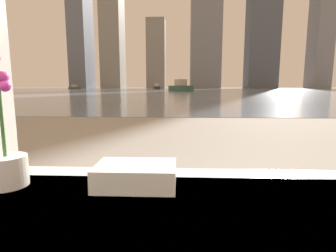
{
  "coord_description": "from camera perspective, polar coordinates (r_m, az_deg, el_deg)",
  "views": [
    {
      "loc": [
        0.11,
        -0.07,
        0.84
      ],
      "look_at": [
        0.02,
        2.08,
        0.52
      ],
      "focal_mm": 28.0,
      "sensor_mm": 36.0,
      "label": 1
    }
  ],
  "objects": [
    {
      "name": "potted_orchid",
      "position": [
        1.1,
        -31.83,
        -6.49
      ],
      "size": [
        0.14,
        0.14,
        0.47
      ],
      "color": "silver",
      "rests_on": "bathtub"
    },
    {
      "name": "towel_stack",
      "position": [
        0.96,
        -6.99,
        -10.57
      ],
      "size": [
        0.28,
        0.19,
        0.08
      ],
      "color": "silver",
      "rests_on": "bathtub"
    },
    {
      "name": "harbor_water",
      "position": [
        62.07,
        2.32,
        7.85
      ],
      "size": [
        180.0,
        110.0,
        0.01
      ],
      "color": "slate",
      "rests_on": "ground_plane"
    },
    {
      "name": "harbor_boat_0",
      "position": [
        83.77,
        -19.68,
        7.89
      ],
      "size": [
        2.76,
        3.84,
        1.37
      ],
      "color": "#4C4C51",
      "rests_on": "harbor_water"
    },
    {
      "name": "harbor_boat_1",
      "position": [
        80.14,
        -2.47,
        8.47
      ],
      "size": [
        2.55,
        4.9,
        1.75
      ],
      "color": "#2D2D33",
      "rests_on": "harbor_water"
    },
    {
      "name": "harbor_boat_2",
      "position": [
        46.95,
        2.78,
        8.49
      ],
      "size": [
        4.5,
        5.69,
        2.07
      ],
      "color": "#335647",
      "rests_on": "harbor_water"
    },
    {
      "name": "skyline_tower_0",
      "position": [
        127.18,
        -18.37,
        16.74
      ],
      "size": [
        7.42,
        13.47,
        39.44
      ],
      "color": "slate",
      "rests_on": "ground_plane"
    },
    {
      "name": "skyline_tower_1",
      "position": [
        125.44,
        -12.12,
        22.58
      ],
      "size": [
        8.62,
        12.93,
        62.95
      ],
      "color": "gray",
      "rests_on": "ground_plane"
    },
    {
      "name": "skyline_tower_2",
      "position": [
        119.32,
        -2.62,
        15.31
      ],
      "size": [
        7.98,
        8.02,
        29.49
      ],
      "color": "gray",
      "rests_on": "ground_plane"
    },
    {
      "name": "skyline_tower_3",
      "position": [
        120.61,
        8.2,
        18.99
      ],
      "size": [
        12.84,
        10.65,
        45.42
      ],
      "color": "slate",
      "rests_on": "ground_plane"
    },
    {
      "name": "skyline_tower_5",
      "position": [
        136.68,
        30.75,
        21.79
      ],
      "size": [
        7.08,
        10.15,
        69.27
      ],
      "color": "slate",
      "rests_on": "ground_plane"
    }
  ]
}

